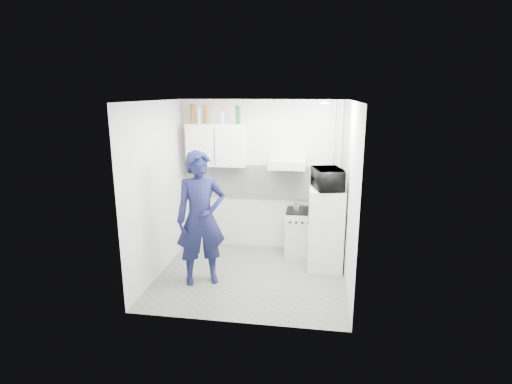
# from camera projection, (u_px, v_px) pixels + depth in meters

# --- Properties ---
(floor) EXTENTS (2.80, 2.80, 0.00)m
(floor) POSITION_uv_depth(u_px,v_px,m) (251.00, 277.00, 6.04)
(floor) COLOR slate
(floor) RESTS_ON ground
(ceiling) EXTENTS (2.80, 2.80, 0.00)m
(ceiling) POSITION_uv_depth(u_px,v_px,m) (250.00, 101.00, 5.41)
(ceiling) COLOR white
(ceiling) RESTS_ON wall_back
(wall_back) EXTENTS (2.80, 0.00, 2.80)m
(wall_back) POSITION_uv_depth(u_px,v_px,m) (262.00, 176.00, 6.92)
(wall_back) COLOR silver
(wall_back) RESTS_ON floor
(wall_left) EXTENTS (0.00, 2.60, 2.60)m
(wall_left) POSITION_uv_depth(u_px,v_px,m) (158.00, 190.00, 5.93)
(wall_left) COLOR silver
(wall_left) RESTS_ON floor
(wall_right) EXTENTS (0.00, 2.60, 2.60)m
(wall_right) POSITION_uv_depth(u_px,v_px,m) (350.00, 197.00, 5.52)
(wall_right) COLOR silver
(wall_right) RESTS_ON floor
(person) EXTENTS (0.84, 0.71, 1.94)m
(person) POSITION_uv_depth(u_px,v_px,m) (201.00, 219.00, 5.66)
(person) COLOR #14173C
(person) RESTS_ON floor
(stove) EXTENTS (0.47, 0.47, 0.76)m
(stove) POSITION_uv_depth(u_px,v_px,m) (299.00, 233.00, 6.81)
(stove) COLOR silver
(stove) RESTS_ON floor
(fridge) EXTENTS (0.55, 0.55, 1.29)m
(fridge) POSITION_uv_depth(u_px,v_px,m) (326.00, 229.00, 6.20)
(fridge) COLOR white
(fridge) RESTS_ON floor
(stove_top) EXTENTS (0.45, 0.45, 0.03)m
(stove_top) POSITION_uv_depth(u_px,v_px,m) (300.00, 211.00, 6.71)
(stove_top) COLOR black
(stove_top) RESTS_ON stove
(saucepan) EXTENTS (0.15, 0.15, 0.09)m
(saucepan) POSITION_uv_depth(u_px,v_px,m) (298.00, 207.00, 6.74)
(saucepan) COLOR silver
(saucepan) RESTS_ON stove_top
(microwave) EXTENTS (0.66, 0.53, 0.32)m
(microwave) POSITION_uv_depth(u_px,v_px,m) (328.00, 179.00, 6.01)
(microwave) COLOR black
(microwave) RESTS_ON fridge
(bottle_a) EXTENTS (0.08, 0.08, 0.33)m
(bottle_a) POSITION_uv_depth(u_px,v_px,m) (193.00, 114.00, 6.67)
(bottle_a) COLOR brown
(bottle_a) RESTS_ON upper_cabinet
(bottle_b) EXTENTS (0.07, 0.07, 0.27)m
(bottle_b) POSITION_uv_depth(u_px,v_px,m) (199.00, 115.00, 6.66)
(bottle_b) COLOR #B2B7BC
(bottle_b) RESTS_ON upper_cabinet
(bottle_c) EXTENTS (0.07, 0.07, 0.30)m
(bottle_c) POSITION_uv_depth(u_px,v_px,m) (206.00, 115.00, 6.64)
(bottle_c) COLOR brown
(bottle_c) RESTS_ON upper_cabinet
(canister_a) EXTENTS (0.08, 0.08, 0.20)m
(canister_a) POSITION_uv_depth(u_px,v_px,m) (222.00, 118.00, 6.61)
(canister_a) COLOR #B2B7BC
(canister_a) RESTS_ON upper_cabinet
(bottle_e) EXTENTS (0.08, 0.08, 0.30)m
(bottle_e) POSITION_uv_depth(u_px,v_px,m) (238.00, 115.00, 6.56)
(bottle_e) COLOR #144C1E
(bottle_e) RESTS_ON upper_cabinet
(upper_cabinet) EXTENTS (1.00, 0.35, 0.70)m
(upper_cabinet) POSITION_uv_depth(u_px,v_px,m) (217.00, 145.00, 6.73)
(upper_cabinet) COLOR white
(upper_cabinet) RESTS_ON wall_back
(range_hood) EXTENTS (0.60, 0.50, 0.14)m
(range_hood) POSITION_uv_depth(u_px,v_px,m) (287.00, 164.00, 6.55)
(range_hood) COLOR silver
(range_hood) RESTS_ON wall_back
(backsplash) EXTENTS (2.74, 0.03, 0.60)m
(backsplash) POSITION_uv_depth(u_px,v_px,m) (262.00, 182.00, 6.93)
(backsplash) COLOR white
(backsplash) RESTS_ON wall_back
(pipe_a) EXTENTS (0.05, 0.05, 2.60)m
(pipe_a) POSITION_uv_depth(u_px,v_px,m) (339.00, 179.00, 6.66)
(pipe_a) COLOR silver
(pipe_a) RESTS_ON floor
(pipe_b) EXTENTS (0.04, 0.04, 2.60)m
(pipe_b) POSITION_uv_depth(u_px,v_px,m) (331.00, 179.00, 6.67)
(pipe_b) COLOR silver
(pipe_b) RESTS_ON floor
(ceiling_spot_fixture) EXTENTS (0.10, 0.10, 0.02)m
(ceiling_spot_fixture) POSITION_uv_depth(u_px,v_px,m) (325.00, 103.00, 5.46)
(ceiling_spot_fixture) COLOR white
(ceiling_spot_fixture) RESTS_ON ceiling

